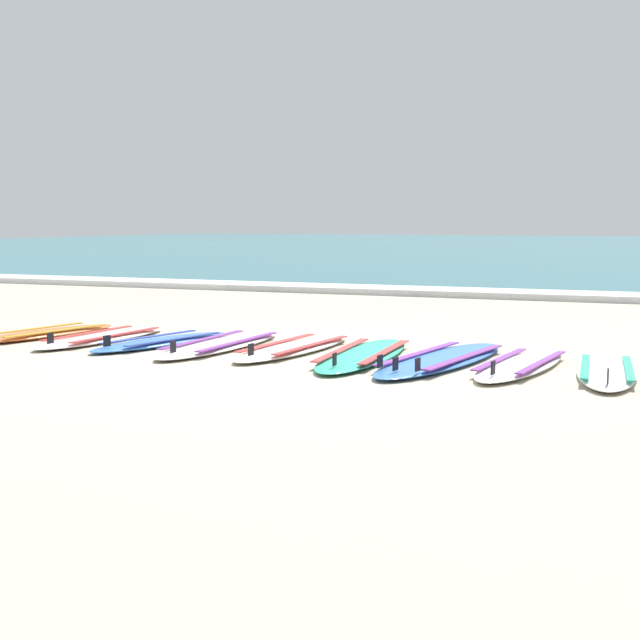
# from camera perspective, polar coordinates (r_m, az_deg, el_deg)

# --- Properties ---
(ground_plane) EXTENTS (80.00, 80.00, 0.00)m
(ground_plane) POSITION_cam_1_polar(r_m,az_deg,el_deg) (8.85, -3.48, -2.33)
(ground_plane) COLOR #B7AD93
(sea) EXTENTS (80.00, 60.00, 0.10)m
(sea) POSITION_cam_1_polar(r_m,az_deg,el_deg) (45.42, 17.96, 4.25)
(sea) COLOR teal
(sea) RESTS_ON ground
(wave_foam_strip) EXTENTS (80.00, 1.08, 0.11)m
(wave_foam_strip) POSITION_cam_1_polar(r_m,az_deg,el_deg) (16.30, 8.97, 1.67)
(wave_foam_strip) COLOR white
(wave_foam_strip) RESTS_ON ground
(surfboard_0) EXTENTS (0.82, 2.10, 0.18)m
(surfboard_0) POSITION_cam_1_polar(r_m,az_deg,el_deg) (10.90, -16.51, -0.79)
(surfboard_0) COLOR orange
(surfboard_0) RESTS_ON ground
(surfboard_1) EXTENTS (0.61, 2.13, 0.18)m
(surfboard_1) POSITION_cam_1_polar(r_m,az_deg,el_deg) (10.35, -13.20, -1.05)
(surfboard_1) COLOR white
(surfboard_1) RESTS_ON ground
(surfboard_2) EXTENTS (0.88, 2.00, 0.18)m
(surfboard_2) POSITION_cam_1_polar(r_m,az_deg,el_deg) (9.88, -9.68, -1.31)
(surfboard_2) COLOR #3875CC
(surfboard_2) RESTS_ON ground
(surfboard_3) EXTENTS (0.59, 2.33, 0.18)m
(surfboard_3) POSITION_cam_1_polar(r_m,az_deg,el_deg) (9.58, -6.11, -1.49)
(surfboard_3) COLOR silver
(surfboard_3) RESTS_ON ground
(surfboard_4) EXTENTS (0.67, 2.22, 0.18)m
(surfboard_4) POSITION_cam_1_polar(r_m,az_deg,el_deg) (9.28, -1.60, -1.71)
(surfboard_4) COLOR silver
(surfboard_4) RESTS_ON ground
(surfboard_5) EXTENTS (0.79, 2.41, 0.18)m
(surfboard_5) POSITION_cam_1_polar(r_m,az_deg,el_deg) (8.80, 2.67, -2.14)
(surfboard_5) COLOR #2DB793
(surfboard_5) RESTS_ON ground
(surfboard_6) EXTENTS (0.95, 2.57, 0.18)m
(surfboard_6) POSITION_cam_1_polar(r_m,az_deg,el_deg) (8.58, 7.47, -2.40)
(surfboard_6) COLOR #3875CC
(surfboard_6) RESTS_ON ground
(surfboard_7) EXTENTS (0.70, 2.10, 0.18)m
(surfboard_7) POSITION_cam_1_polar(r_m,az_deg,el_deg) (8.36, 12.21, -2.71)
(surfboard_7) COLOR white
(surfboard_7) RESTS_ON ground
(surfboard_8) EXTENTS (0.69, 1.98, 0.18)m
(surfboard_8) POSITION_cam_1_polar(r_m,az_deg,el_deg) (8.17, 17.17, -3.05)
(surfboard_8) COLOR white
(surfboard_8) RESTS_ON ground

